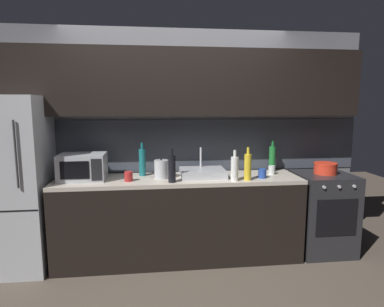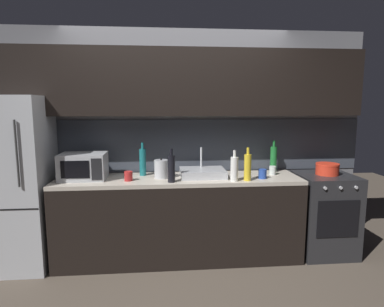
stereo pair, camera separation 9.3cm
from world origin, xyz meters
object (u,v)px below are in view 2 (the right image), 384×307
oven_range (324,214)px  mug_clear (273,170)px  mug_red (128,176)px  mug_blue (262,174)px  wine_bottle_green (273,159)px  wine_bottle_white (234,168)px  microwave (83,166)px  wine_bottle_teal (143,162)px  wine_bottle_yellow (248,167)px  cooking_pot (327,169)px  wine_bottle_dark (171,168)px  kettle (161,169)px  refrigerator (15,183)px

oven_range → mug_clear: mug_clear is taller
mug_red → mug_blue: bearing=-0.8°
wine_bottle_green → wine_bottle_white: (-0.55, -0.42, -0.02)m
microwave → wine_bottle_teal: 0.62m
wine_bottle_yellow → cooking_pot: size_ratio=1.36×
wine_bottle_yellow → microwave: bearing=172.6°
mug_clear → wine_bottle_yellow: bearing=-144.5°
wine_bottle_teal → mug_blue: wine_bottle_teal is taller
wine_bottle_dark → mug_red: bearing=167.3°
microwave → wine_bottle_green: bearing=5.1°
kettle → wine_bottle_dark: 0.22m
refrigerator → wine_bottle_green: bearing=4.3°
oven_range → cooking_pot: size_ratio=3.60×
mug_blue → wine_bottle_white: bearing=-164.8°
wine_bottle_teal → microwave: bearing=-168.0°
mug_clear → wine_bottle_teal: bearing=176.1°
oven_range → wine_bottle_teal: size_ratio=2.49×
wine_bottle_yellow → mug_clear: bearing=35.5°
microwave → wine_bottle_yellow: bearing=-7.4°
refrigerator → mug_red: bearing=-5.1°
refrigerator → mug_red: size_ratio=18.07×
mug_clear → mug_red: (-1.56, -0.15, 0.00)m
microwave → wine_bottle_teal: (0.60, 0.13, 0.02)m
wine_bottle_white → mug_clear: bearing=28.0°
mug_clear → mug_blue: bearing=-134.1°
refrigerator → cooking_pot: bearing=0.0°
microwave → cooking_pot: size_ratio=1.84×
kettle → mug_red: bearing=-163.8°
wine_bottle_white → cooking_pot: size_ratio=1.26×
refrigerator → wine_bottle_teal: (1.28, 0.15, 0.17)m
kettle → wine_bottle_yellow: bearing=-12.5°
oven_range → wine_bottle_dark: 1.83m
wine_bottle_green → refrigerator: bearing=-175.7°
kettle → cooking_pot: bearing=0.2°
wine_bottle_dark → wine_bottle_yellow: size_ratio=0.99×
wine_bottle_green → wine_bottle_yellow: (-0.41, -0.40, -0.01)m
wine_bottle_dark → wine_bottle_white: bearing=-0.8°
wine_bottle_yellow → cooking_pot: bearing=11.8°
kettle → wine_bottle_dark: size_ratio=0.64×
oven_range → mug_red: mug_red is taller
refrigerator → mug_clear: 2.71m
wine_bottle_dark → wine_bottle_yellow: wine_bottle_yellow is taller
wine_bottle_dark → mug_red: wine_bottle_dark is taller
wine_bottle_teal → mug_blue: 1.29m
refrigerator → cooking_pot: 3.31m
microwave → kettle: (0.80, -0.02, -0.04)m
wine_bottle_teal → cooking_pot: 2.04m
microwave → mug_clear: (2.03, 0.03, -0.09)m
wine_bottle_green → microwave: bearing=-174.9°
oven_range → wine_bottle_yellow: 1.13m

